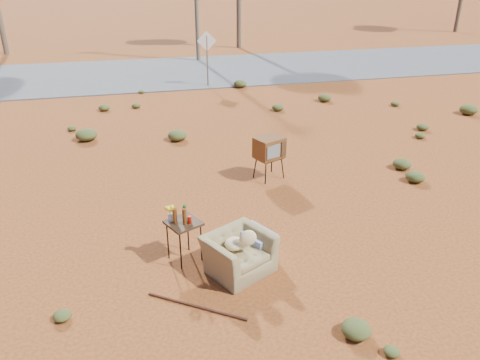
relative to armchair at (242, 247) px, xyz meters
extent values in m
plane|color=#984C1E|center=(0.20, 0.52, -0.41)|extent=(140.00, 140.00, 0.00)
cube|color=#565659|center=(0.20, 15.52, -0.39)|extent=(140.00, 7.00, 0.04)
imported|color=olive|center=(-0.07, -0.05, 0.03)|extent=(1.20, 1.04, 0.88)
ellipsoid|color=#DBC086|center=(-0.13, -0.03, 0.10)|extent=(0.32, 0.32, 0.19)
ellipsoid|color=#DBC086|center=(0.05, -0.18, 0.27)|extent=(0.28, 0.14, 0.28)
cube|color=#213E98|center=(0.30, 0.24, -0.15)|extent=(0.67, 0.78, 0.52)
cube|color=black|center=(1.47, 3.32, 0.09)|extent=(0.67, 0.60, 0.03)
cylinder|color=black|center=(1.31, 3.04, -0.16)|extent=(0.03, 0.03, 0.50)
cylinder|color=black|center=(1.78, 3.23, -0.16)|extent=(0.03, 0.03, 0.50)
cylinder|color=black|center=(1.16, 3.40, -0.16)|extent=(0.03, 0.03, 0.50)
cylinder|color=black|center=(1.63, 3.60, -0.16)|extent=(0.03, 0.03, 0.50)
cube|color=brown|center=(1.47, 3.32, 0.35)|extent=(0.76, 0.69, 0.48)
cube|color=slate|center=(1.49, 3.05, 0.35)|extent=(0.35, 0.16, 0.30)
cube|color=#472D19|center=(1.77, 3.17, 0.35)|extent=(0.14, 0.07, 0.34)
cube|color=#322412|center=(-0.88, 0.48, 0.30)|extent=(0.67, 0.67, 0.04)
cylinder|color=black|center=(-0.98, 0.21, -0.06)|extent=(0.02, 0.02, 0.71)
cylinder|color=black|center=(-0.61, 0.38, -0.06)|extent=(0.02, 0.02, 0.71)
cylinder|color=black|center=(-1.15, 0.58, -0.06)|extent=(0.02, 0.02, 0.71)
cylinder|color=black|center=(-0.78, 0.75, -0.06)|extent=(0.02, 0.02, 0.71)
cylinder|color=#552A0E|center=(-1.01, 0.48, 0.45)|extent=(0.07, 0.07, 0.26)
cylinder|color=#552A0E|center=(-0.86, 0.40, 0.46)|extent=(0.07, 0.07, 0.28)
cylinder|color=#225022|center=(-0.83, 0.62, 0.44)|extent=(0.06, 0.06, 0.24)
cylinder|color=red|center=(-0.78, 0.41, 0.38)|extent=(0.06, 0.06, 0.13)
cylinder|color=silver|center=(-1.08, 0.55, 0.39)|extent=(0.08, 0.08, 0.14)
ellipsoid|color=yellow|center=(-1.08, 0.55, 0.55)|extent=(0.16, 0.16, 0.12)
cylinder|color=#4F2515|center=(-0.89, -0.79, -0.39)|extent=(1.33, 0.95, 0.04)
cylinder|color=brown|center=(1.70, 12.52, 0.59)|extent=(0.06, 0.06, 2.00)
cube|color=silver|center=(1.70, 12.52, 1.39)|extent=(0.78, 0.04, 0.78)
ellipsoid|color=#444920|center=(4.70, 2.32, -0.29)|extent=(0.44, 0.44, 0.24)
ellipsoid|color=#444920|center=(-2.80, 7.02, -0.25)|extent=(0.60, 0.60, 0.33)
ellipsoid|color=#444920|center=(7.00, 5.52, -0.31)|extent=(0.36, 0.36, 0.20)
ellipsoid|color=#444920|center=(3.40, 8.52, -0.30)|extent=(0.40, 0.40, 0.22)
ellipsoid|color=#444920|center=(-1.30, 10.02, -0.33)|extent=(0.30, 0.30, 0.17)
camera|label=1|loc=(-1.57, -6.22, 4.19)|focal=35.00mm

